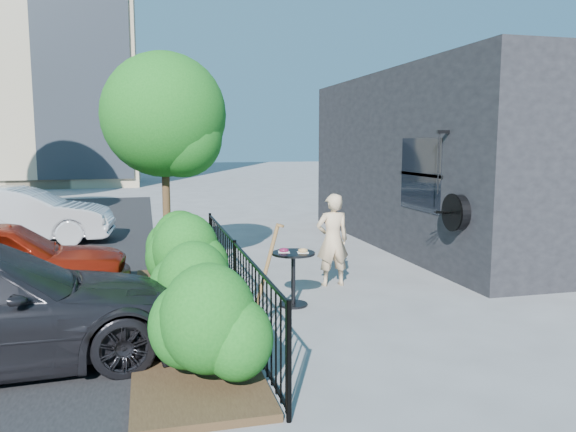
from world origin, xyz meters
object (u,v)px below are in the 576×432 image
object	(u,v)px
woman	(332,240)
shovel	(262,285)
cafe_table	(293,269)
patio_tree	(168,123)
car_silver	(22,216)

from	to	relation	value
woman	shovel	size ratio (longest dim) A/B	1.09
cafe_table	shovel	size ratio (longest dim) A/B	0.60
patio_tree	woman	xyz separation A→B (m)	(2.61, -1.37, -1.98)
patio_tree	cafe_table	distance (m)	3.64
car_silver	patio_tree	bearing A→B (deg)	-137.89
shovel	car_silver	world-z (taller)	shovel
patio_tree	shovel	bearing A→B (deg)	-74.09
cafe_table	shovel	distance (m)	1.27
patio_tree	car_silver	xyz separation A→B (m)	(-3.31, 4.20, -2.08)
patio_tree	cafe_table	bearing A→B (deg)	-54.79
woman	shovel	bearing A→B (deg)	51.16
woman	shovel	xyz separation A→B (m)	(-1.64, -2.06, -0.15)
cafe_table	woman	xyz separation A→B (m)	(0.95, 0.99, 0.22)
patio_tree	car_silver	distance (m)	5.73
patio_tree	woman	size ratio (longest dim) A/B	2.51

